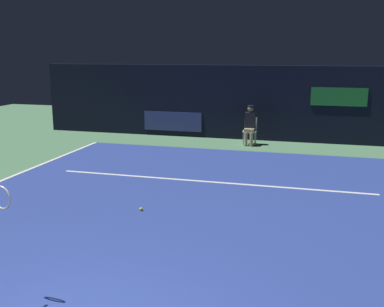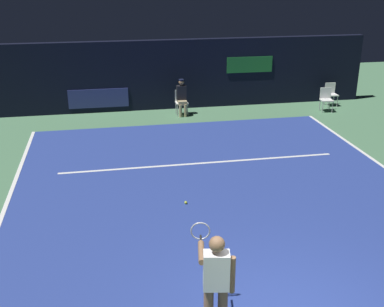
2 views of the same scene
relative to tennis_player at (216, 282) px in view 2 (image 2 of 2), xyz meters
The scene contains 10 objects.
ground_plane 4.84m from the tennis_player, 76.03° to the left, with size 30.27×30.27×0.00m, color #4C7A56.
court_surface 4.84m from the tennis_player, 76.03° to the left, with size 9.81×11.38×0.01m, color navy.
line_sideline_right 5.99m from the tennis_player, 128.92° to the left, with size 0.10×11.38×0.01m, color white.
line_service 6.76m from the tennis_player, 80.15° to the left, with size 7.65×0.10×0.01m, color white.
back_wall 12.42m from the tennis_player, 84.73° to the left, with size 15.42×0.33×2.60m.
tennis_player is the anchor object (origin of this frame).
line_judge_on_chair 11.43m from the tennis_player, 82.82° to the left, with size 0.44×0.53×1.32m.
courtside_chair_near 12.84m from the tennis_player, 57.74° to the left, with size 0.49×0.47×0.88m.
courtside_chair_far 13.74m from the tennis_player, 57.44° to the left, with size 0.46×0.43×0.88m.
tennis_ball 4.39m from the tennis_player, 85.61° to the left, with size 0.07×0.07×0.07m, color #CCE033.
Camera 2 is at (-2.49, -5.28, 5.05)m, focal length 44.72 mm.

